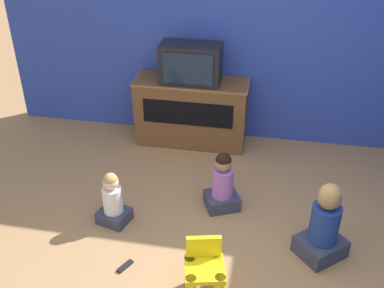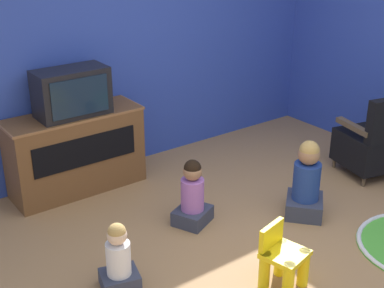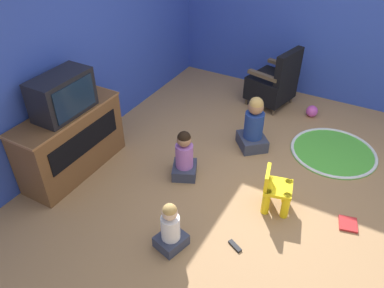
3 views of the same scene
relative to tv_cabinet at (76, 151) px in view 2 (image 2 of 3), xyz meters
name	(u,v)px [view 2 (image 2 of 3)]	position (x,y,z in m)	size (l,w,h in m)	color
ground_plane	(292,263)	(0.77, -2.07, -0.39)	(30.00, 30.00, 0.00)	#9E754C
wall_back	(100,29)	(0.49, 0.30, 1.03)	(5.44, 0.12, 2.85)	#2D47B2
tv_cabinet	(76,151)	(0.00, 0.00, 0.00)	(1.27, 0.46, 0.76)	brown
television	(72,92)	(0.00, -0.03, 0.58)	(0.65, 0.35, 0.43)	black
black_armchair	(374,143)	(2.53, -1.47, -0.05)	(0.69, 0.67, 0.87)	brown
yellow_kid_chair	(283,261)	(0.52, -2.20, -0.19)	(0.34, 0.33, 0.46)	yellow
child_watching_left	(306,183)	(1.39, -1.62, -0.09)	(0.47, 0.47, 0.70)	#33384C
child_watching_center	(119,260)	(-0.41, -1.54, -0.17)	(0.31, 0.29, 0.52)	#33384C
child_watching_right	(192,196)	(0.51, -1.15, -0.14)	(0.38, 0.36, 0.59)	#33384C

